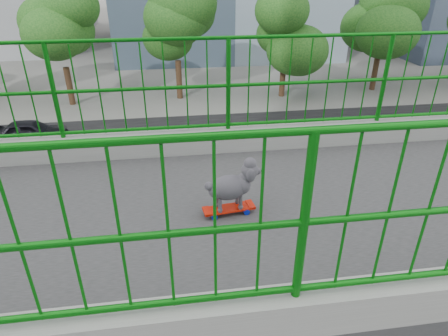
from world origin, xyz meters
TOP-DOWN VIEW (x-y plane):
  - road at (-13.00, 0.00)m, footprint 18.00×90.00m
  - street_trees at (-26.03, 1.06)m, footprint 5.30×60.40m
  - skateboard at (0.03, 3.79)m, footprint 0.21×0.51m
  - poodle at (0.03, 3.82)m, footprint 0.27×0.55m
  - car_0 at (-6.00, 0.77)m, footprint 1.71×4.24m
  - car_1 at (-9.20, 3.30)m, footprint 1.51×4.33m
  - car_2 at (-12.40, -2.26)m, footprint 2.19×4.75m
  - car_3 at (-15.60, 11.66)m, footprint 1.83×4.50m
  - car_4 at (-18.80, -4.83)m, footprint 1.61×4.00m

SIDE VIEW (x-z plane):
  - road at x=-13.00m, z-range 0.00..0.02m
  - car_3 at x=-15.60m, z-range 0.00..1.31m
  - car_2 at x=-12.40m, z-range 0.00..1.32m
  - car_4 at x=-18.80m, z-range 0.00..1.36m
  - car_1 at x=-9.20m, z-range 0.00..1.43m
  - car_0 at x=-6.00m, z-range 0.00..1.45m
  - street_trees at x=-26.03m, z-range 1.09..8.35m
  - skateboard at x=0.03m, z-range 7.02..7.08m
  - poodle at x=0.03m, z-range 7.08..7.54m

